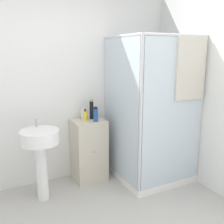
{
  "coord_description": "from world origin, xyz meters",
  "views": [
    {
      "loc": [
        -0.8,
        -1.63,
        1.72
      ],
      "look_at": [
        0.57,
        1.1,
        1.0
      ],
      "focal_mm": 42.0,
      "sensor_mm": 36.0,
      "label": 1
    }
  ],
  "objects_px": {
    "shampoo_bottle_blue": "(96,114)",
    "lotion_bottle_white": "(84,114)",
    "sink": "(40,147)",
    "soap_dispenser": "(85,116)",
    "shampoo_bottle_tall_black": "(91,109)"
  },
  "relations": [
    {
      "from": "sink",
      "to": "shampoo_bottle_blue",
      "type": "height_order",
      "value": "shampoo_bottle_blue"
    },
    {
      "from": "soap_dispenser",
      "to": "shampoo_bottle_blue",
      "type": "relative_size",
      "value": 0.82
    },
    {
      "from": "shampoo_bottle_tall_black",
      "to": "soap_dispenser",
      "type": "bearing_deg",
      "value": -159.49
    },
    {
      "from": "shampoo_bottle_blue",
      "to": "lotion_bottle_white",
      "type": "xyz_separation_m",
      "value": [
        -0.1,
        0.17,
        -0.02
      ]
    },
    {
      "from": "shampoo_bottle_tall_black",
      "to": "lotion_bottle_white",
      "type": "xyz_separation_m",
      "value": [
        -0.1,
        0.03,
        -0.05
      ]
    },
    {
      "from": "sink",
      "to": "shampoo_bottle_blue",
      "type": "xyz_separation_m",
      "value": [
        0.75,
        0.14,
        0.27
      ]
    },
    {
      "from": "soap_dispenser",
      "to": "shampoo_bottle_tall_black",
      "type": "relative_size",
      "value": 0.59
    },
    {
      "from": "sink",
      "to": "shampoo_bottle_tall_black",
      "type": "xyz_separation_m",
      "value": [
        0.75,
        0.28,
        0.31
      ]
    },
    {
      "from": "soap_dispenser",
      "to": "sink",
      "type": "bearing_deg",
      "value": -159.41
    },
    {
      "from": "soap_dispenser",
      "to": "lotion_bottle_white",
      "type": "relative_size",
      "value": 0.9
    },
    {
      "from": "soap_dispenser",
      "to": "lotion_bottle_white",
      "type": "distance_m",
      "value": 0.07
    },
    {
      "from": "sink",
      "to": "soap_dispenser",
      "type": "distance_m",
      "value": 0.73
    },
    {
      "from": "soap_dispenser",
      "to": "shampoo_bottle_blue",
      "type": "bearing_deg",
      "value": -45.44
    },
    {
      "from": "shampoo_bottle_blue",
      "to": "sink",
      "type": "bearing_deg",
      "value": -169.68
    },
    {
      "from": "shampoo_bottle_blue",
      "to": "lotion_bottle_white",
      "type": "bearing_deg",
      "value": 120.06
    }
  ]
}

